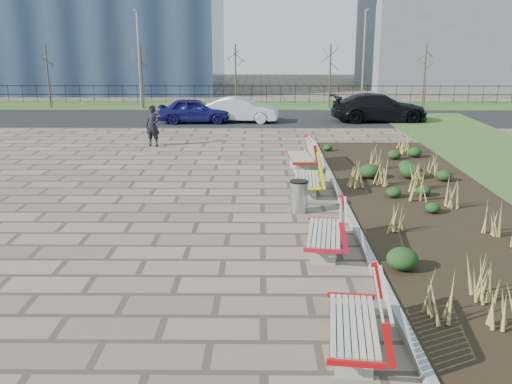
{
  "coord_description": "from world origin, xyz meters",
  "views": [
    {
      "loc": [
        1.61,
        -10.41,
        4.61
      ],
      "look_at": [
        1.5,
        3.0,
        0.9
      ],
      "focal_mm": 40.0,
      "sensor_mm": 36.0,
      "label": 1
    }
  ],
  "objects_px": {
    "pedestrian": "(153,126)",
    "lamp_west": "(139,61)",
    "bench_b": "(324,230)",
    "litter_bin": "(299,197)",
    "lamp_east": "(363,61)",
    "car_black": "(379,108)",
    "bench_d": "(300,155)",
    "car_blue": "(194,110)",
    "bench_a": "(353,321)",
    "car_silver": "(241,110)",
    "bench_c": "(307,177)"
  },
  "relations": [
    {
      "from": "bench_d",
      "to": "car_silver",
      "type": "xyz_separation_m",
      "value": [
        -2.47,
        11.1,
        0.18
      ]
    },
    {
      "from": "bench_b",
      "to": "pedestrian",
      "type": "height_order",
      "value": "pedestrian"
    },
    {
      "from": "lamp_west",
      "to": "litter_bin",
      "type": "bearing_deg",
      "value": -68.34
    },
    {
      "from": "pedestrian",
      "to": "lamp_east",
      "type": "relative_size",
      "value": 0.29
    },
    {
      "from": "bench_b",
      "to": "bench_d",
      "type": "distance_m",
      "value": 8.01
    },
    {
      "from": "car_black",
      "to": "bench_d",
      "type": "bearing_deg",
      "value": 152.37
    },
    {
      "from": "bench_c",
      "to": "pedestrian",
      "type": "distance_m",
      "value": 9.54
    },
    {
      "from": "lamp_east",
      "to": "bench_a",
      "type": "bearing_deg",
      "value": -99.87
    },
    {
      "from": "bench_c",
      "to": "car_black",
      "type": "distance_m",
      "value": 15.44
    },
    {
      "from": "bench_b",
      "to": "litter_bin",
      "type": "xyz_separation_m",
      "value": [
        -0.36,
        2.93,
        -0.08
      ]
    },
    {
      "from": "pedestrian",
      "to": "car_blue",
      "type": "distance_m",
      "value": 6.65
    },
    {
      "from": "pedestrian",
      "to": "bench_b",
      "type": "bearing_deg",
      "value": -47.36
    },
    {
      "from": "bench_d",
      "to": "lamp_east",
      "type": "relative_size",
      "value": 0.35
    },
    {
      "from": "bench_d",
      "to": "car_black",
      "type": "xyz_separation_m",
      "value": [
        5.05,
        11.41,
        0.27
      ]
    },
    {
      "from": "bench_a",
      "to": "lamp_west",
      "type": "relative_size",
      "value": 0.35
    },
    {
      "from": "bench_a",
      "to": "car_black",
      "type": "height_order",
      "value": "car_black"
    },
    {
      "from": "car_blue",
      "to": "car_silver",
      "type": "bearing_deg",
      "value": -85.64
    },
    {
      "from": "car_blue",
      "to": "car_black",
      "type": "distance_m",
      "value": 10.02
    },
    {
      "from": "lamp_east",
      "to": "litter_bin",
      "type": "bearing_deg",
      "value": -103.86
    },
    {
      "from": "bench_b",
      "to": "lamp_west",
      "type": "bearing_deg",
      "value": 117.53
    },
    {
      "from": "pedestrian",
      "to": "lamp_west",
      "type": "relative_size",
      "value": 0.29
    },
    {
      "from": "bench_d",
      "to": "pedestrian",
      "type": "relative_size",
      "value": 1.2
    },
    {
      "from": "car_blue",
      "to": "bench_b",
      "type": "bearing_deg",
      "value": -167.39
    },
    {
      "from": "pedestrian",
      "to": "car_silver",
      "type": "bearing_deg",
      "value": 79.57
    },
    {
      "from": "bench_d",
      "to": "car_blue",
      "type": "relative_size",
      "value": 0.54
    },
    {
      "from": "bench_d",
      "to": "lamp_west",
      "type": "bearing_deg",
      "value": 114.24
    },
    {
      "from": "bench_c",
      "to": "car_blue",
      "type": "bearing_deg",
      "value": 113.17
    },
    {
      "from": "bench_c",
      "to": "car_silver",
      "type": "relative_size",
      "value": 0.52
    },
    {
      "from": "bench_c",
      "to": "car_blue",
      "type": "height_order",
      "value": "car_blue"
    },
    {
      "from": "litter_bin",
      "to": "pedestrian",
      "type": "bearing_deg",
      "value": 120.99
    },
    {
      "from": "car_blue",
      "to": "lamp_east",
      "type": "distance_m",
      "value": 11.77
    },
    {
      "from": "pedestrian",
      "to": "car_black",
      "type": "height_order",
      "value": "pedestrian"
    },
    {
      "from": "pedestrian",
      "to": "lamp_west",
      "type": "distance_m",
      "value": 12.95
    },
    {
      "from": "litter_bin",
      "to": "car_silver",
      "type": "xyz_separation_m",
      "value": [
        -2.11,
        16.19,
        0.26
      ]
    },
    {
      "from": "pedestrian",
      "to": "lamp_west",
      "type": "height_order",
      "value": "lamp_west"
    },
    {
      "from": "car_silver",
      "to": "lamp_west",
      "type": "bearing_deg",
      "value": 54.95
    },
    {
      "from": "bench_b",
      "to": "lamp_west",
      "type": "height_order",
      "value": "lamp_west"
    },
    {
      "from": "litter_bin",
      "to": "lamp_east",
      "type": "bearing_deg",
      "value": 76.14
    },
    {
      "from": "lamp_east",
      "to": "bench_c",
      "type": "bearing_deg",
      "value": -104.15
    },
    {
      "from": "bench_b",
      "to": "bench_d",
      "type": "relative_size",
      "value": 1.0
    },
    {
      "from": "bench_b",
      "to": "lamp_west",
      "type": "relative_size",
      "value": 0.35
    },
    {
      "from": "bench_b",
      "to": "bench_c",
      "type": "xyz_separation_m",
      "value": [
        0.0,
        4.84,
        0.0
      ]
    },
    {
      "from": "bench_c",
      "to": "litter_bin",
      "type": "bearing_deg",
      "value": -97.09
    },
    {
      "from": "bench_b",
      "to": "car_blue",
      "type": "bearing_deg",
      "value": 112.22
    },
    {
      "from": "bench_c",
      "to": "litter_bin",
      "type": "distance_m",
      "value": 1.95
    },
    {
      "from": "car_blue",
      "to": "lamp_west",
      "type": "height_order",
      "value": "lamp_west"
    },
    {
      "from": "car_black",
      "to": "lamp_east",
      "type": "distance_m",
      "value": 5.72
    },
    {
      "from": "car_silver",
      "to": "lamp_west",
      "type": "height_order",
      "value": "lamp_west"
    },
    {
      "from": "litter_bin",
      "to": "bench_d",
      "type": "bearing_deg",
      "value": 85.9
    },
    {
      "from": "litter_bin",
      "to": "bench_b",
      "type": "bearing_deg",
      "value": -82.9
    }
  ]
}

